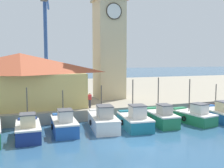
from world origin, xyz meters
TOP-DOWN VIEW (x-y plane):
  - ground_plane at (0.00, 0.00)m, footprint 300.00×300.00m
  - quay_wharf at (0.00, 28.35)m, footprint 120.00×40.00m
  - fishing_boat_left_inner at (-7.76, 4.46)m, footprint 2.03×4.23m
  - fishing_boat_mid_left at (-4.79, 5.12)m, footprint 2.11×4.59m
  - fishing_boat_center at (-1.29, 5.20)m, footprint 2.74×5.48m
  - fishing_boat_mid_right at (1.48, 4.39)m, footprint 2.64×4.77m
  - fishing_boat_right_inner at (4.34, 4.70)m, footprint 2.10×4.65m
  - fishing_boat_right_outer at (7.74, 4.21)m, footprint 2.73×4.74m
  - fishing_boat_far_right at (10.86, 4.17)m, footprint 2.42×4.74m
  - clock_tower at (2.92, 15.42)m, footprint 3.94×3.94m
  - warehouse_left at (-8.07, 12.09)m, footprint 13.39×6.07m
  - port_crane_near at (-4.00, 25.32)m, footprint 2.71×10.25m
  - dock_worker_near_tower at (-1.33, 9.50)m, footprint 0.34×0.22m

SIDE VIEW (x-z plane):
  - ground_plane at x=0.00m, z-range 0.00..0.00m
  - quay_wharf at x=0.00m, z-range 0.00..1.16m
  - fishing_boat_right_outer at x=7.74m, z-range -1.44..2.85m
  - fishing_boat_far_right at x=10.86m, z-range -1.13..2.56m
  - fishing_boat_left_inner at x=-7.76m, z-range -1.26..2.75m
  - fishing_boat_right_inner at x=4.34m, z-range -1.50..2.99m
  - fishing_boat_mid_left at x=-4.79m, z-range -1.05..2.54m
  - fishing_boat_mid_right at x=1.48m, z-range -1.44..2.95m
  - fishing_boat_center at x=-1.29m, z-range -1.15..2.71m
  - dock_worker_near_tower at x=-1.33m, z-range 1.19..2.81m
  - warehouse_left at x=-8.07m, z-range 1.22..6.94m
  - port_crane_near at x=-4.00m, z-range -0.92..16.48m
  - clock_tower at x=2.92m, z-range 0.69..17.27m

